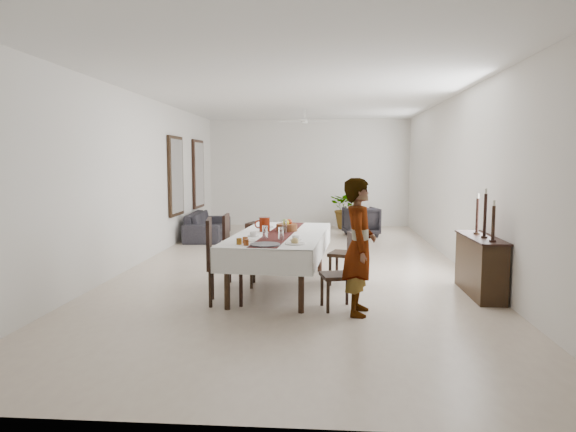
{
  "coord_description": "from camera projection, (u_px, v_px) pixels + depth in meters",
  "views": [
    {
      "loc": [
        0.55,
        -9.53,
        1.92
      ],
      "look_at": [
        -0.08,
        -1.25,
        1.05
      ],
      "focal_mm": 32.0,
      "sensor_mm": 36.0,
      "label": 1
    }
  ],
  "objects": [
    {
      "name": "floor",
      "position": [
        297.0,
        264.0,
        9.69
      ],
      "size": [
        6.0,
        12.0,
        0.0
      ],
      "primitive_type": "cube",
      "color": "beige",
      "rests_on": "ground"
    },
    {
      "name": "ceiling",
      "position": [
        297.0,
        92.0,
        9.36
      ],
      "size": [
        6.0,
        12.0,
        0.02
      ],
      "primitive_type": "cube",
      "color": "white",
      "rests_on": "wall_back"
    },
    {
      "name": "wall_back",
      "position": [
        309.0,
        173.0,
        15.48
      ],
      "size": [
        6.0,
        0.02,
        3.2
      ],
      "primitive_type": "cube",
      "color": "white",
      "rests_on": "floor"
    },
    {
      "name": "wall_front",
      "position": [
        248.0,
        209.0,
        3.58
      ],
      "size": [
        6.0,
        0.02,
        3.2
      ],
      "primitive_type": "cube",
      "color": "white",
      "rests_on": "floor"
    },
    {
      "name": "wall_left",
      "position": [
        140.0,
        179.0,
        9.75
      ],
      "size": [
        0.02,
        12.0,
        3.2
      ],
      "primitive_type": "cube",
      "color": "white",
      "rests_on": "floor"
    },
    {
      "name": "wall_right",
      "position": [
        462.0,
        180.0,
        9.3
      ],
      "size": [
        0.02,
        12.0,
        3.2
      ],
      "primitive_type": "cube",
      "color": "white",
      "rests_on": "floor"
    },
    {
      "name": "dining_table_top",
      "position": [
        280.0,
        236.0,
        7.81
      ],
      "size": [
        1.32,
        2.74,
        0.06
      ],
      "primitive_type": "cube",
      "rotation": [
        0.0,
        0.0,
        -0.08
      ],
      "color": "black",
      "rests_on": "table_leg_fl"
    },
    {
      "name": "table_leg_fl",
      "position": [
        227.0,
        280.0,
        6.69
      ],
      "size": [
        0.08,
        0.08,
        0.78
      ],
      "primitive_type": "cylinder",
      "rotation": [
        0.0,
        0.0,
        -0.08
      ],
      "color": "black",
      "rests_on": "floor"
    },
    {
      "name": "table_leg_fr",
      "position": [
        301.0,
        283.0,
        6.54
      ],
      "size": [
        0.08,
        0.08,
        0.78
      ],
      "primitive_type": "cylinder",
      "rotation": [
        0.0,
        0.0,
        -0.08
      ],
      "color": "black",
      "rests_on": "floor"
    },
    {
      "name": "table_leg_bl",
      "position": [
        265.0,
        248.0,
        9.17
      ],
      "size": [
        0.08,
        0.08,
        0.78
      ],
      "primitive_type": "cylinder",
      "rotation": [
        0.0,
        0.0,
        -0.08
      ],
      "color": "black",
      "rests_on": "floor"
    },
    {
      "name": "table_leg_br",
      "position": [
        320.0,
        250.0,
        9.02
      ],
      "size": [
        0.08,
        0.08,
        0.78
      ],
      "primitive_type": "cylinder",
      "rotation": [
        0.0,
        0.0,
        -0.08
      ],
      "color": "black",
      "rests_on": "floor"
    },
    {
      "name": "tablecloth_top",
      "position": [
        280.0,
        234.0,
        7.81
      ],
      "size": [
        1.54,
        2.96,
        0.01
      ],
      "primitive_type": "cube",
      "rotation": [
        0.0,
        0.0,
        -0.08
      ],
      "color": "white",
      "rests_on": "dining_table_top"
    },
    {
      "name": "tablecloth_drape_left",
      "position": [
        239.0,
        243.0,
        7.92
      ],
      "size": [
        0.24,
        2.86,
        0.33
      ],
      "primitive_type": "cube",
      "rotation": [
        0.0,
        0.0,
        -0.08
      ],
      "color": "silver",
      "rests_on": "dining_table_top"
    },
    {
      "name": "tablecloth_drape_right",
      "position": [
        323.0,
        245.0,
        7.72
      ],
      "size": [
        0.24,
        2.86,
        0.33
      ],
      "primitive_type": "cube",
      "rotation": [
        0.0,
        0.0,
        -0.08
      ],
      "color": "white",
      "rests_on": "dining_table_top"
    },
    {
      "name": "tablecloth_drape_near",
      "position": [
        261.0,
        262.0,
        6.42
      ],
      "size": [
        1.31,
        0.12,
        0.33
      ],
      "primitive_type": "cube",
      "rotation": [
        0.0,
        0.0,
        -0.08
      ],
      "color": "white",
      "rests_on": "dining_table_top"
    },
    {
      "name": "tablecloth_drape_far",
      "position": [
        294.0,
        232.0,
        9.23
      ],
      "size": [
        1.31,
        0.12,
        0.33
      ],
      "primitive_type": "cube",
      "rotation": [
        0.0,
        0.0,
        -0.08
      ],
      "color": "white",
      "rests_on": "dining_table_top"
    },
    {
      "name": "table_runner",
      "position": [
        280.0,
        233.0,
        7.81
      ],
      "size": [
        0.61,
        2.8,
        0.0
      ],
      "primitive_type": "cube",
      "rotation": [
        0.0,
        0.0,
        -0.08
      ],
      "color": "#551B18",
      "rests_on": "tablecloth_top"
    },
    {
      "name": "red_pitcher",
      "position": [
        265.0,
        224.0,
        8.0
      ],
      "size": [
        0.18,
        0.18,
        0.22
      ],
      "primitive_type": "cylinder",
      "rotation": [
        0.0,
        0.0,
        -0.08
      ],
      "color": "maroon",
      "rests_on": "tablecloth_top"
    },
    {
      "name": "pitcher_handle",
      "position": [
        259.0,
        224.0,
        8.02
      ],
      "size": [
        0.13,
        0.03,
        0.13
      ],
      "primitive_type": "torus",
      "rotation": [
        1.57,
        0.0,
        -0.08
      ],
      "color": "maroon",
      "rests_on": "red_pitcher"
    },
    {
      "name": "wine_glass_near",
      "position": [
        281.0,
        234.0,
        7.07
      ],
      "size": [
        0.08,
        0.08,
        0.19
      ],
      "primitive_type": "cylinder",
      "color": "white",
      "rests_on": "tablecloth_top"
    },
    {
      "name": "wine_glass_mid",
      "position": [
        265.0,
        232.0,
        7.21
      ],
      "size": [
        0.08,
        0.08,
        0.19
      ],
      "primitive_type": "cylinder",
      "color": "white",
      "rests_on": "tablecloth_top"
    },
    {
      "name": "wine_glass_far",
      "position": [
        284.0,
        227.0,
        7.84
      ],
      "size": [
        0.08,
        0.08,
        0.19
      ],
      "primitive_type": "cylinder",
      "color": "white",
      "rests_on": "tablecloth_top"
    },
    {
      "name": "teacup_right",
      "position": [
        296.0,
        238.0,
        7.1
      ],
      "size": [
        0.1,
        0.1,
        0.07
      ],
      "primitive_type": "cylinder",
      "color": "white",
      "rests_on": "saucer_right"
    },
    {
      "name": "saucer_right",
      "position": [
        296.0,
        240.0,
        7.1
      ],
      "size": [
        0.17,
        0.17,
        0.01
      ],
      "primitive_type": "cylinder",
      "color": "white",
      "rests_on": "tablecloth_top"
    },
    {
      "name": "teacup_left",
      "position": [
        253.0,
        234.0,
        7.47
      ],
      "size": [
        0.1,
        0.1,
        0.07
      ],
      "primitive_type": "cylinder",
      "color": "white",
      "rests_on": "saucer_left"
    },
    {
      "name": "saucer_left",
      "position": [
        253.0,
        236.0,
        7.47
      ],
      "size": [
        0.17,
        0.17,
        0.01
      ],
      "primitive_type": "cylinder",
      "color": "silver",
      "rests_on": "tablecloth_top"
    },
    {
      "name": "plate_near_right",
      "position": [
        295.0,
        244.0,
        6.77
      ],
      "size": [
        0.27,
        0.27,
        0.02
      ],
      "primitive_type": "cylinder",
      "color": "white",
      "rests_on": "tablecloth_top"
    },
    {
      "name": "bread_near_right",
      "position": [
        295.0,
        241.0,
        6.76
      ],
      "size": [
        0.1,
        0.1,
        0.1
      ],
      "primitive_type": "sphere",
      "color": "tan",
      "rests_on": "plate_near_right"
    },
    {
      "name": "plate_near_left",
      "position": [
        246.0,
        240.0,
        7.04
      ],
      "size": [
        0.27,
        0.27,
        0.02
      ],
      "primitive_type": "cylinder",
      "color": "white",
      "rests_on": "tablecloth_top"
    },
    {
      "name": "plate_far_left",
      "position": [
        265.0,
        227.0,
        8.46
      ],
      "size": [
        0.27,
        0.27,
        0.02
      ],
      "primitive_type": "cylinder",
      "color": "silver",
      "rests_on": "tablecloth_top"
    },
    {
      "name": "serving_tray",
      "position": [
        265.0,
        245.0,
        6.66
      ],
      "size": [
        0.4,
        0.4,
        0.02
      ],
      "primitive_type": "cylinder",
      "color": "#3F3F44",
      "rests_on": "tablecloth_top"
    },
    {
      "name": "jam_jar_a",
      "position": [
        246.0,
        242.0,
        6.66
      ],
      "size": [
        0.07,
        0.07,
        0.08
      ],
      "primitive_type": "cylinder",
      "color": "brown",
      "rests_on": "tablecloth_top"
    },
    {
      "name": "jam_jar_b",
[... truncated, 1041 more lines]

